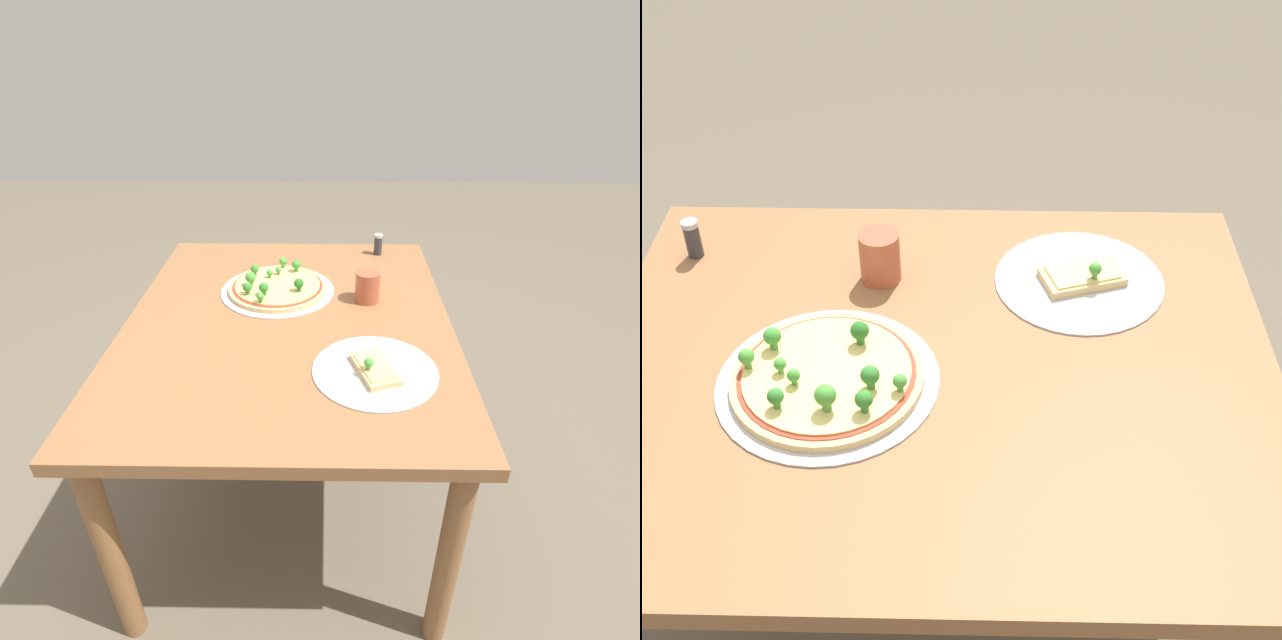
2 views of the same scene
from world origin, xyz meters
TOP-DOWN VIEW (x-y plane):
  - ground_plane at (0.00, 0.00)m, footprint 8.00×8.00m
  - dining_table at (0.00, 0.00)m, footprint 1.15×0.94m
  - pizza_tray_whole at (0.17, 0.05)m, footprint 0.36×0.36m
  - pizza_tray_slice at (-0.26, -0.23)m, footprint 0.31×0.31m
  - drinking_cup at (0.11, -0.24)m, footprint 0.07×0.07m
  - condiment_shaker at (0.48, -0.30)m, footprint 0.03×0.03m

SIDE VIEW (x-z plane):
  - ground_plane at x=0.00m, z-range 0.00..0.00m
  - dining_table at x=0.00m, z-range 0.26..0.96m
  - pizza_tray_slice at x=-0.26m, z-range 0.68..0.74m
  - pizza_tray_whole at x=0.17m, z-range 0.68..0.75m
  - condiment_shaker at x=0.48m, z-range 0.70..0.78m
  - drinking_cup at x=0.11m, z-range 0.70..0.80m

